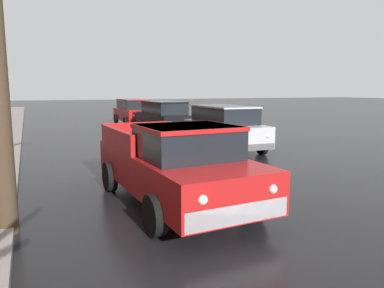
% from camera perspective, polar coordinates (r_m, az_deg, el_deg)
% --- Properties ---
extents(snow_bank_along_left_kerb, '(1.73, 0.95, 0.71)m').
position_cam_1_polar(snow_bank_along_left_kerb, '(25.17, -2.56, 3.70)').
color(snow_bank_along_left_kerb, white).
rests_on(snow_bank_along_left_kerb, ground).
extents(snow_bank_near_corner_right, '(2.87, 1.38, 0.59)m').
position_cam_1_polar(snow_bank_near_corner_right, '(23.85, 0.38, 3.39)').
color(snow_bank_near_corner_right, white).
rests_on(snow_bank_near_corner_right, ground).
extents(pickup_truck_red_approaching_near_lane, '(2.35, 5.21, 1.76)m').
position_cam_1_polar(pickup_truck_red_approaching_near_lane, '(7.61, -2.72, -3.20)').
color(pickup_truck_red_approaching_near_lane, red).
rests_on(pickup_truck_red_approaching_near_lane, ground).
extents(suv_silver_parked_kerbside_close, '(2.22, 4.72, 1.82)m').
position_cam_1_polar(suv_silver_parked_kerbside_close, '(14.59, 5.08, 2.83)').
color(suv_silver_parked_kerbside_close, '#B7B7BC').
rests_on(suv_silver_parked_kerbside_close, ground).
extents(suv_black_parked_kerbside_mid, '(2.13, 4.87, 1.82)m').
position_cam_1_polar(suv_black_parked_kerbside_mid, '(20.55, -4.48, 4.49)').
color(suv_black_parked_kerbside_mid, black).
rests_on(suv_black_parked_kerbside_mid, ground).
extents(suv_red_parked_far_down_block, '(2.05, 4.56, 1.82)m').
position_cam_1_polar(suv_red_parked_far_down_block, '(25.88, -9.38, 5.22)').
color(suv_red_parked_far_down_block, red).
rests_on(suv_red_parked_far_down_block, ground).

